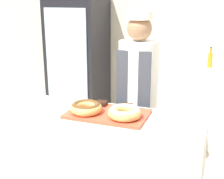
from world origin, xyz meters
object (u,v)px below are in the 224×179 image
object	(u,v)px
serving_tray	(108,114)
brownie_back_right	(126,106)
baker_person	(138,98)
bottle_orange	(210,60)
donut_light_glaze	(124,112)
brownie_back_left	(101,103)
donut_chocolate_glaze	(86,107)
beverage_fridge	(78,63)

from	to	relation	value
serving_tray	brownie_back_right	distance (m)	0.18
baker_person	bottle_orange	distance (m)	1.51
donut_light_glaze	bottle_orange	size ratio (longest dim) A/B	0.95
brownie_back_left	bottle_orange	distance (m)	1.95
baker_person	donut_chocolate_glaze	bearing A→B (deg)	-112.45
brownie_back_left	brownie_back_right	distance (m)	0.22
donut_chocolate_glaze	brownie_back_right	size ratio (longest dim) A/B	2.85
baker_person	beverage_fridge	bearing A→B (deg)	134.86
serving_tray	donut_light_glaze	world-z (taller)	donut_light_glaze
brownie_back_left	beverage_fridge	bearing A→B (deg)	121.88
bottle_orange	donut_light_glaze	bearing A→B (deg)	-103.49
beverage_fridge	bottle_orange	distance (m)	1.75
brownie_back_left	brownie_back_right	size ratio (longest dim) A/B	1.00
donut_chocolate_glaze	donut_light_glaze	size ratio (longest dim) A/B	1.00
serving_tray	brownie_back_right	xyz separation A→B (m)	(0.11, 0.14, 0.03)
brownie_back_left	beverage_fridge	distance (m)	1.88
donut_light_glaze	brownie_back_right	world-z (taller)	donut_light_glaze
donut_chocolate_glaze	brownie_back_right	world-z (taller)	donut_chocolate_glaze
donut_chocolate_glaze	beverage_fridge	bearing A→B (deg)	117.83
brownie_back_right	beverage_fridge	bearing A→B (deg)	127.14
donut_chocolate_glaze	beverage_fridge	world-z (taller)	beverage_fridge
brownie_back_right	baker_person	bearing A→B (deg)	92.56
donut_chocolate_glaze	bottle_orange	bearing A→B (deg)	68.42
donut_chocolate_glaze	serving_tray	bearing A→B (deg)	20.27
donut_light_glaze	brownie_back_left	size ratio (longest dim) A/B	2.85
donut_light_glaze	bottle_orange	xyz separation A→B (m)	(0.48, 1.99, 0.06)
donut_light_glaze	brownie_back_right	xyz separation A→B (m)	(-0.05, 0.19, -0.03)
brownie_back_left	brownie_back_right	xyz separation A→B (m)	(0.22, 0.00, 0.00)
serving_tray	beverage_fridge	size ratio (longest dim) A/B	0.34
serving_tray	brownie_back_left	world-z (taller)	brownie_back_left
baker_person	beverage_fridge	size ratio (longest dim) A/B	0.93
serving_tray	brownie_back_left	bearing A→B (deg)	128.19
baker_person	bottle_orange	xyz separation A→B (m)	(0.54, 1.40, 0.14)
brownie_back_left	bottle_orange	size ratio (longest dim) A/B	0.33
donut_chocolate_glaze	baker_person	world-z (taller)	baker_person
bottle_orange	serving_tray	bearing A→B (deg)	-108.11
brownie_back_right	bottle_orange	xyz separation A→B (m)	(0.53, 1.80, 0.08)
donut_light_glaze	baker_person	xyz separation A→B (m)	(-0.06, 0.59, -0.08)
donut_light_glaze	brownie_back_left	distance (m)	0.33
baker_person	beverage_fridge	xyz separation A→B (m)	(-1.19, 1.19, 0.02)
serving_tray	donut_chocolate_glaze	distance (m)	0.17
donut_light_glaze	beverage_fridge	xyz separation A→B (m)	(-1.25, 1.79, -0.07)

